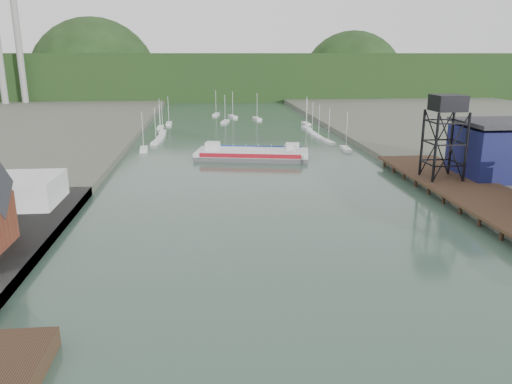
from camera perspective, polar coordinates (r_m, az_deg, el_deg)
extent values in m
cube|color=black|center=(93.93, 24.78, -0.52)|extent=(14.00, 70.00, 0.50)
cylinder|color=black|center=(91.35, 21.45, -1.30)|extent=(0.60, 0.60, 2.20)
cube|color=silver|center=(91.89, -27.01, 0.14)|extent=(18.00, 12.00, 4.50)
cylinder|color=black|center=(98.77, 19.84, 4.75)|extent=(0.50, 0.50, 13.00)
cylinder|color=black|center=(101.49, 22.91, 4.71)|extent=(0.50, 0.50, 13.00)
cylinder|color=black|center=(104.14, 18.45, 5.38)|extent=(0.50, 0.50, 13.00)
cylinder|color=black|center=(106.71, 21.41, 5.34)|extent=(0.50, 0.50, 13.00)
cube|color=black|center=(101.73, 21.09, 9.48)|extent=(5.50, 5.50, 3.00)
cube|color=#0D1339|center=(112.14, 27.03, 4.09)|extent=(20.00, 14.00, 10.00)
cube|color=silver|center=(139.94, -12.70, 4.76)|extent=(2.67, 7.65, 0.90)
cube|color=silver|center=(150.85, -11.34, 5.59)|extent=(2.81, 7.67, 0.90)
cube|color=silver|center=(159.51, -10.84, 6.14)|extent=(2.35, 7.59, 0.90)
cube|color=silver|center=(169.28, -10.59, 6.68)|extent=(2.01, 7.50, 0.90)
cube|color=silver|center=(181.51, -10.86, 7.25)|extent=(2.00, 7.50, 0.90)
cube|color=silver|center=(191.03, -9.92, 7.70)|extent=(2.16, 7.54, 0.90)
cube|color=silver|center=(139.32, 10.23, 4.84)|extent=(2.53, 7.62, 0.90)
cube|color=silver|center=(149.70, 8.27, 5.66)|extent=(2.76, 7.67, 0.90)
cube|color=silver|center=(157.90, 7.16, 6.20)|extent=(2.22, 7.56, 0.90)
cube|color=silver|center=(166.53, 6.42, 6.71)|extent=(2.18, 7.54, 0.90)
cube|color=silver|center=(177.36, 5.81, 7.26)|extent=(2.46, 7.61, 0.90)
cube|color=silver|center=(189.04, 5.75, 7.77)|extent=(2.48, 7.61, 0.90)
cube|color=silver|center=(194.44, -3.55, 8.03)|extent=(3.78, 7.76, 0.90)
cube|color=silver|center=(203.26, 0.12, 8.38)|extent=(3.31, 7.74, 0.90)
cube|color=silver|center=(210.47, -2.67, 8.61)|extent=(3.76, 7.76, 0.90)
cube|color=silver|center=(218.17, -4.58, 8.82)|extent=(3.40, 7.74, 0.90)
cylinder|color=gray|center=(283.00, -25.49, 14.96)|extent=(3.20, 3.20, 60.00)
cube|color=black|center=(333.11, -3.99, 13.13)|extent=(500.00, 120.00, 28.00)
sphere|color=black|center=(340.36, -17.86, 11.82)|extent=(80.00, 80.00, 80.00)
sphere|color=black|center=(357.57, 10.88, 12.09)|extent=(70.00, 70.00, 70.00)
cube|color=#515254|center=(126.28, -0.44, 4.10)|extent=(29.70, 16.45, 1.12)
cube|color=silver|center=(126.08, -0.44, 4.55)|extent=(29.70, 16.45, 0.90)
cube|color=#AB1321|center=(120.51, -0.72, 4.14)|extent=(24.26, 4.95, 1.01)
cube|color=navy|center=(131.58, -0.18, 5.11)|extent=(24.26, 4.95, 1.01)
cube|color=silver|center=(127.26, -4.99, 5.21)|extent=(3.96, 3.96, 2.24)
cube|color=silver|center=(125.20, 4.18, 5.06)|extent=(3.96, 3.96, 2.24)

